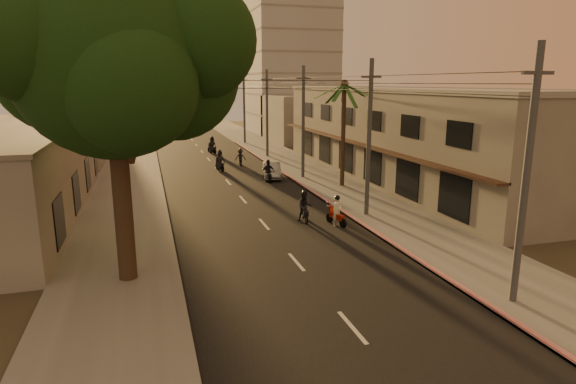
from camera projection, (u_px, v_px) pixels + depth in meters
The scene contains 21 objects.
ground at pixel (311, 280), 19.20m from camera, with size 160.00×160.00×0.00m, color #383023.
road at pixel (228, 182), 37.90m from camera, with size 10.00×140.00×0.02m, color black.
sidewalk_right at pixel (318, 176), 39.95m from camera, with size 5.00×140.00×0.12m, color slate.
sidewalk_left at pixel (128, 187), 35.82m from camera, with size 5.00×140.00×0.12m, color slate.
curb_stripe at pixel (310, 190), 34.61m from camera, with size 0.20×60.00×0.20m, color red.
shophouse_row at pixel (401, 133), 39.07m from camera, with size 8.80×34.20×7.30m.
left_building at pixel (5, 173), 27.85m from camera, with size 8.20×24.20×5.20m.
distant_tower at pixel (291, 40), 72.86m from camera, with size 12.10×12.10×28.00m.
broadleaf_tree at pixel (123, 61), 17.49m from camera, with size 9.60×8.70×12.10m.
palm_tree at pixel (344, 90), 34.77m from camera, with size 5.00×5.00×8.20m.
utility_poles at pixel (303, 97), 38.15m from camera, with size 1.20×48.26×9.00m.
filler_right at pixel (300, 118), 64.47m from camera, with size 8.00×14.00×6.00m, color #9A948B.
filler_left_near at pixel (60, 140), 46.64m from camera, with size 8.00×14.00×4.40m, color #9A948B.
filler_left_far at pixel (81, 115), 63.18m from camera, with size 8.00×14.00×7.00m, color #9A948B.
scooter_red at pixel (337, 212), 26.30m from camera, with size 0.86×1.72×1.72m.
scooter_mid_a at pixel (305, 207), 27.14m from camera, with size 1.03×1.83×1.81m.
scooter_mid_b at pixel (268, 172), 37.88m from camera, with size 0.99×1.82×1.79m.
scooter_far_a at pixel (220, 161), 42.72m from camera, with size 1.11×1.91×1.90m.
scooter_far_b at pixel (240, 158), 45.34m from camera, with size 1.20×1.69×1.67m.
parked_car at pixel (272, 170), 39.52m from camera, with size 2.01×4.03×1.27m, color gray.
scooter_far_c at pixel (212, 145), 53.21m from camera, with size 1.24×1.89×1.93m.
Camera 1 is at (-5.97, -16.94, 7.70)m, focal length 30.00 mm.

